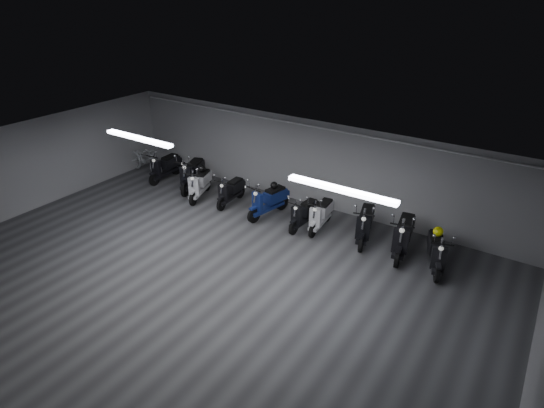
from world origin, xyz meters
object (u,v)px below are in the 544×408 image
Objects in this scene: scooter_1 at (192,169)px; scooter_6 at (321,210)px; scooter_7 at (366,218)px; scooter_8 at (404,230)px; bicycle at (145,156)px; scooter_4 at (268,196)px; scooter_0 at (164,163)px; scooter_5 at (304,209)px; scooter_9 at (437,246)px; scooter_3 at (231,187)px; helmet_1 at (202,168)px; helmet_0 at (274,185)px; helmet_2 at (438,232)px; scooter_2 at (199,179)px.

scooter_1 is 5.08m from scooter_6.
scooter_7 is 1.12m from scooter_8.
scooter_4 is at bearing -83.94° from bicycle.
bicycle is (-1.07, 0.04, 0.01)m from scooter_0.
scooter_9 reaches higher than scooter_5.
scooter_3 is at bearing 168.00° from scooter_7.
scooter_6 reaches higher than helmet_1.
scooter_1 is 8.57× the size of helmet_0.
scooter_1 reaches higher than bicycle.
scooter_4 is 1.15× the size of scooter_5.
scooter_4 is 0.98× the size of scooter_7.
scooter_5 is (1.27, -0.01, -0.09)m from scooter_4.
scooter_0 is 5.99m from scooter_5.
scooter_5 is at bearing -176.81° from helmet_2.
scooter_2 is at bearing -49.73° from scooter_1.
scooter_1 is at bearing -172.39° from scooter_4.
scooter_8 is 7.32× the size of helmet_1.
helmet_0 is at bearing 165.26° from scooter_7.
scooter_0 reaches higher than scooter_5.
scooter_0 is 9.80m from scooter_9.
helmet_2 is (5.00, 0.19, 0.25)m from scooter_4.
scooter_1 is at bearing -82.63° from bicycle.
scooter_3 is 0.81× the size of scooter_8.
helmet_0 is (0.05, 0.25, 0.28)m from scooter_4.
helmet_2 is (1.94, -0.07, 0.24)m from scooter_7.
helmet_0 is 4.95m from helmet_2.
helmet_1 is (-4.44, -0.11, 0.34)m from scooter_6.
scooter_6 reaches higher than scooter_5.
scooter_3 is 0.97× the size of scooter_6.
scooter_1 is 8.44m from scooter_9.
helmet_1 is (-3.98, 0.07, 0.37)m from scooter_5.
helmet_1 is (-7.79, 0.09, 0.31)m from scooter_9.
scooter_8 is at bearing -4.73° from scooter_0.
helmet_0 is (5.84, -0.06, 0.28)m from bicycle.
scooter_1 reaches higher than scooter_3.
scooter_4 is 0.38m from helmet_0.
scooter_0 is at bearing 179.53° from helmet_2.
scooter_3 is 5.96× the size of helmet_1.
scooter_7 is 8.05× the size of helmet_0.
bicycle reaches higher than scooter_9.
scooter_6 is 1.33m from scooter_7.
scooter_5 is 7.06m from bicycle.
scooter_3 is at bearing -8.50° from scooter_0.
scooter_8 is 0.94m from scooter_9.
helmet_2 is at bearing -7.48° from scooter_8.
scooter_8 is at bearing -15.80° from scooter_2.
scooter_0 is 4.77m from helmet_0.
helmet_0 is at bearing 179.37° from helmet_2.
scooter_4 is at bearing -4.50° from scooter_3.
scooter_0 is at bearing -171.68° from scooter_4.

